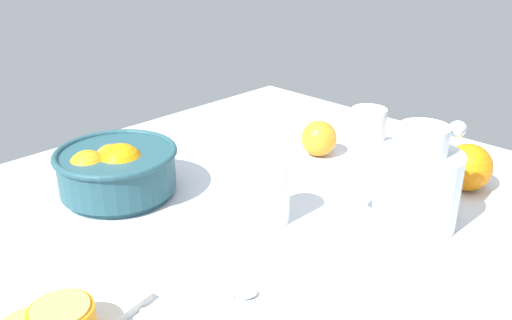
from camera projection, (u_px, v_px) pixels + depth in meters
ground_plane at (265, 211)px, 97.14cm from camera, size 110.34×101.47×3.00cm
fruit_bowl at (117, 169)px, 98.00cm from camera, size 21.95×21.95×10.25cm
juice_pitcher at (416, 189)px, 88.16cm from camera, size 13.56×16.50×17.87cm
juice_glass at (270, 195)px, 89.66cm from camera, size 6.61×6.61×10.32cm
second_glass at (369, 135)px, 114.76cm from camera, size 7.30×7.30×10.29cm
loose_orange_0 at (468, 167)px, 100.31cm from camera, size 8.80×8.80×8.80cm
loose_orange_1 at (319, 138)px, 115.11cm from camera, size 7.55×7.55×7.55cm
spoon at (219, 297)px, 72.01cm from camera, size 13.84×9.80×1.00cm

